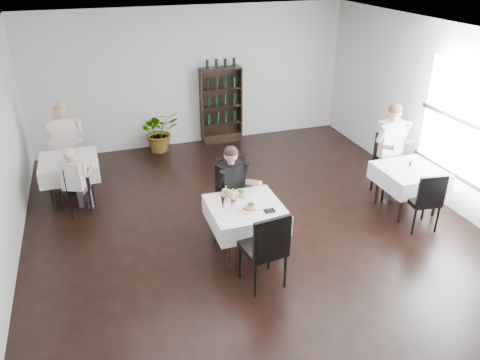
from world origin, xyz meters
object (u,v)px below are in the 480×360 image
Objects in this scene: wine_shelf at (221,106)px; main_table at (245,214)px; potted_tree at (160,131)px; diner_main at (234,185)px.

wine_shelf is 1.70× the size of main_table.
main_table is 1.13× the size of potted_tree.
diner_main reaches higher than potted_tree.
wine_shelf is 1.50m from potted_tree.
main_table is 0.70× the size of diner_main.
diner_main is at bearing -103.42° from wine_shelf.
potted_tree is (-1.44, -0.11, -0.39)m from wine_shelf.
diner_main is at bearing -81.74° from potted_tree.
main_table is 0.56m from diner_main.
wine_shelf is at bearing 76.58° from diner_main.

